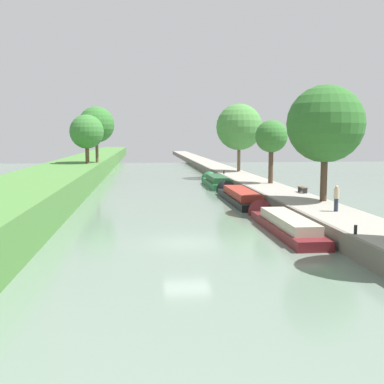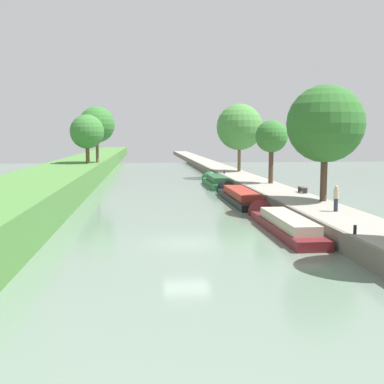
# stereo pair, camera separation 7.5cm
# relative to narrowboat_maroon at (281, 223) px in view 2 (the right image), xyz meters

# --- Properties ---
(ground_plane) EXTENTS (160.00, 160.00, 0.00)m
(ground_plane) POSITION_rel_narrowboat_maroon_xyz_m (-6.18, -3.18, -0.44)
(ground_plane) COLOR slate
(right_towpath) EXTENTS (3.93, 260.00, 1.03)m
(right_towpath) POSITION_rel_narrowboat_maroon_xyz_m (3.40, -3.18, 0.07)
(right_towpath) COLOR gray
(right_towpath) RESTS_ON ground_plane
(stone_quay) EXTENTS (0.25, 260.00, 1.08)m
(stone_quay) POSITION_rel_narrowboat_maroon_xyz_m (1.31, -3.18, 0.10)
(stone_quay) COLOR #6B665B
(stone_quay) RESTS_ON ground_plane
(narrowboat_maroon) EXTENTS (1.92, 11.36, 1.82)m
(narrowboat_maroon) POSITION_rel_narrowboat_maroon_xyz_m (0.00, 0.00, 0.00)
(narrowboat_maroon) COLOR maroon
(narrowboat_maroon) RESTS_ON ground_plane
(narrowboat_black) EXTENTS (2.09, 13.03, 1.98)m
(narrowboat_black) POSITION_rel_narrowboat_maroon_xyz_m (-0.03, 13.67, 0.02)
(narrowboat_black) COLOR black
(narrowboat_black) RESTS_ON ground_plane
(narrowboat_green) EXTENTS (2.09, 10.96, 1.98)m
(narrowboat_green) POSITION_rel_narrowboat_maroon_xyz_m (-0.08, 26.64, 0.07)
(narrowboat_green) COLOR #1E6033
(narrowboat_green) RESTS_ON ground_plane
(tree_rightbank_midnear) EXTENTS (5.60, 5.60, 8.44)m
(tree_rightbank_midnear) POSITION_rel_narrowboat_maroon_xyz_m (4.68, 5.25, 6.20)
(tree_rightbank_midnear) COLOR #4C3828
(tree_rightbank_midnear) RESTS_ON right_towpath
(tree_rightbank_midfar) EXTENTS (3.25, 3.25, 6.37)m
(tree_rightbank_midfar) POSITION_rel_narrowboat_maroon_xyz_m (4.38, 18.70, 5.26)
(tree_rightbank_midfar) COLOR #4C3828
(tree_rightbank_midfar) RESTS_ON right_towpath
(tree_rightbank_far) EXTENTS (6.24, 6.24, 9.13)m
(tree_rightbank_far) POSITION_rel_narrowboat_maroon_xyz_m (4.51, 35.54, 6.59)
(tree_rightbank_far) COLOR brown
(tree_rightbank_far) RESTS_ON right_towpath
(tree_leftbank_downstream) EXTENTS (4.63, 4.63, 7.21)m
(tree_leftbank_downstream) POSITION_rel_narrowboat_maroon_xyz_m (-14.43, 34.52, 6.83)
(tree_leftbank_downstream) COLOR brown
(tree_leftbank_downstream) RESTS_ON left_grassy_bank
(tree_leftbank_upstream) EXTENTS (4.22, 4.22, 6.08)m
(tree_leftbank_upstream) POSITION_rel_narrowboat_maroon_xyz_m (-15.40, 32.10, 5.90)
(tree_leftbank_upstream) COLOR brown
(tree_leftbank_upstream) RESTS_ON left_grassy_bank
(person_walking) EXTENTS (0.34, 0.34, 1.66)m
(person_walking) POSITION_rel_narrowboat_maroon_xyz_m (3.65, 0.42, 1.46)
(person_walking) COLOR #282D42
(person_walking) RESTS_ON right_towpath
(mooring_bollard_near) EXTENTS (0.16, 0.16, 0.45)m
(mooring_bollard_near) POSITION_rel_narrowboat_maroon_xyz_m (1.74, -6.51, 0.81)
(mooring_bollard_near) COLOR black
(mooring_bollard_near) RESTS_ON right_towpath
(mooring_bollard_far) EXTENTS (0.16, 0.16, 0.45)m
(mooring_bollard_far) POSITION_rel_narrowboat_maroon_xyz_m (1.74, 31.27, 0.81)
(mooring_bollard_far) COLOR black
(mooring_bollard_far) RESTS_ON right_towpath
(park_bench) EXTENTS (0.44, 1.50, 0.47)m
(park_bench) POSITION_rel_narrowboat_maroon_xyz_m (4.92, 10.50, 0.93)
(park_bench) COLOR #333338
(park_bench) RESTS_ON right_towpath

